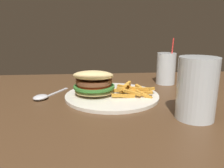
{
  "coord_description": "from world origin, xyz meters",
  "views": [
    {
      "loc": [
        0.11,
        0.44,
        0.96
      ],
      "look_at": [
        0.05,
        -0.24,
        0.78
      ],
      "focal_mm": 35.0,
      "sensor_mm": 36.0,
      "label": 1
    }
  ],
  "objects_px": {
    "juice_glass": "(166,70)",
    "spoon": "(42,97)",
    "meal_plate_near": "(103,89)",
    "beer_glass": "(197,90)"
  },
  "relations": [
    {
      "from": "meal_plate_near",
      "to": "juice_glass",
      "type": "relative_size",
      "value": 1.65
    },
    {
      "from": "juice_glass",
      "to": "spoon",
      "type": "xyz_separation_m",
      "value": [
        0.46,
        0.16,
        -0.05
      ]
    },
    {
      "from": "meal_plate_near",
      "to": "spoon",
      "type": "height_order",
      "value": "meal_plate_near"
    },
    {
      "from": "juice_glass",
      "to": "spoon",
      "type": "height_order",
      "value": "juice_glass"
    },
    {
      "from": "meal_plate_near",
      "to": "juice_glass",
      "type": "distance_m",
      "value": 0.31
    },
    {
      "from": "juice_glass",
      "to": "meal_plate_near",
      "type": "bearing_deg",
      "value": 32.81
    },
    {
      "from": "meal_plate_near",
      "to": "spoon",
      "type": "xyz_separation_m",
      "value": [
        0.2,
        -0.01,
        -0.02
      ]
    },
    {
      "from": "juice_glass",
      "to": "spoon",
      "type": "bearing_deg",
      "value": 19.55
    },
    {
      "from": "meal_plate_near",
      "to": "beer_glass",
      "type": "relative_size",
      "value": 1.98
    },
    {
      "from": "juice_glass",
      "to": "spoon",
      "type": "distance_m",
      "value": 0.49
    }
  ]
}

